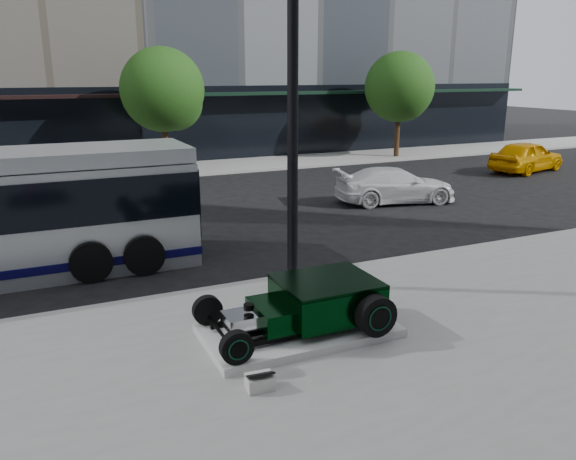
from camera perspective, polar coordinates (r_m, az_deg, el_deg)
name	(u,v)px	position (r m, az deg, el deg)	size (l,w,h in m)	color
ground	(242,256)	(14.78, -4.68, -2.69)	(120.00, 120.00, 0.00)	black
sidewalk_far	(142,172)	(28.00, -14.63, 5.73)	(70.00, 4.00, 0.12)	gray
street_trees	(165,93)	(26.95, -12.36, 13.44)	(29.80, 3.80, 5.70)	black
display_plinth	(299,330)	(10.20, 1.13, -10.15)	(3.40, 1.80, 0.15)	silver
hot_rod	(316,301)	(10.13, 2.86, -7.24)	(3.22, 2.00, 0.81)	black
info_plaque	(260,381)	(8.59, -2.88, -15.08)	(0.43, 0.34, 0.31)	silver
lamppost	(293,125)	(11.68, 0.48, 10.64)	(0.42, 0.42, 7.56)	black
white_sedan	(395,185)	(21.14, 10.85, 4.49)	(1.81, 4.46, 1.30)	silver
yellow_taxi	(527,156)	(29.77, 23.08, 6.91)	(1.78, 4.43, 1.51)	#DE9600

